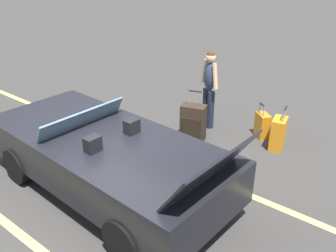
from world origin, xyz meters
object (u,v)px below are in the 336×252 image
at_px(convertible_car, 98,153).
at_px(suitcase_medium_bright, 278,134).
at_px(traveler_person, 209,85).
at_px(suitcase_large_black, 193,123).
at_px(suitcase_small_carryon, 262,125).

bearing_deg(convertible_car, suitcase_medium_bright, -118.13).
distance_m(convertible_car, traveler_person, 2.95).
bearing_deg(suitcase_medium_bright, convertible_car, 46.61).
xyz_separation_m(convertible_car, suitcase_medium_bright, (-1.77, -2.91, -0.28)).
bearing_deg(traveler_person, suitcase_medium_bright, 117.14).
relative_size(convertible_car, traveler_person, 2.61).
relative_size(convertible_car, suitcase_medium_bright, 5.04).
relative_size(suitcase_large_black, suitcase_small_carryon, 1.41).
bearing_deg(traveler_person, suitcase_small_carryon, 130.11).
bearing_deg(suitcase_medium_bright, traveler_person, -12.72).
distance_m(suitcase_large_black, suitcase_medium_bright, 1.64).
bearing_deg(suitcase_large_black, suitcase_medium_bright, 97.92).
xyz_separation_m(convertible_car, traveler_person, (-0.18, -2.93, 0.34)).
height_order(suitcase_large_black, suitcase_medium_bright, suitcase_large_black).
bearing_deg(convertible_car, suitcase_large_black, -94.41).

